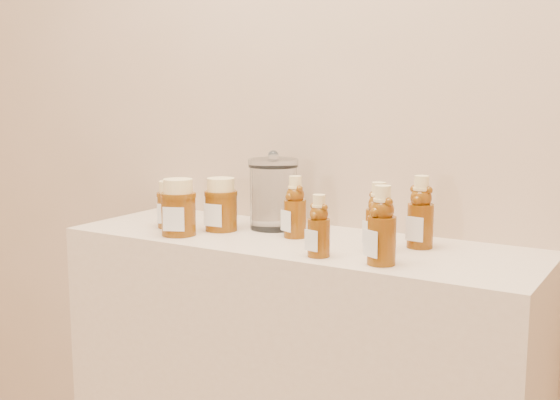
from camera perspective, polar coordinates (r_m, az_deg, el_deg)
The scene contains 10 objects.
wall_back at distance 1.89m, azimuth 4.52°, elevation 11.45°, with size 3.50×0.02×2.70m, color tan.
bear_bottle_back_left at distance 1.75m, azimuth 1.24°, elevation -0.23°, with size 0.06×0.06×0.18m, color #5D2D07, non-canonical shape.
bear_bottle_back_mid at distance 1.62m, azimuth 8.00°, elevation -1.02°, with size 0.06×0.06×0.18m, color #5D2D07, non-canonical shape.
bear_bottle_back_right at distance 1.67m, azimuth 11.37°, elevation -0.58°, with size 0.07×0.07×0.19m, color #5D2D07, non-canonical shape.
bear_bottle_front_left at distance 1.56m, azimuth 3.18°, elevation -1.77°, with size 0.05×0.05×0.16m, color #5D2D07, non-canonical shape.
bear_bottle_front_right at distance 1.50m, azimuth 8.30°, elevation -1.63°, with size 0.07×0.07×0.19m, color #5D2D07, non-canonical shape.
honey_jar_left at distance 1.91m, azimuth -8.80°, elevation -0.34°, with size 0.08×0.08×0.13m, color #5D2D07, non-canonical shape.
honey_jar_back at distance 1.85m, azimuth -4.81°, elevation -0.36°, with size 0.09×0.09×0.14m, color #5D2D07, non-canonical shape.
honey_jar_front at distance 1.80m, azimuth -8.26°, elevation -0.58°, with size 0.09×0.09×0.14m, color #5D2D07, non-canonical shape.
glass_canister at distance 1.86m, azimuth -0.55°, elevation 0.75°, with size 0.13×0.13×0.20m, color white, non-canonical shape.
Camera 1 is at (0.84, 0.06, 1.27)m, focal length 45.00 mm.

